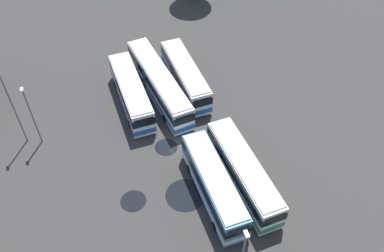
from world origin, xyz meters
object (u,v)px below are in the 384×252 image
object	(u,v)px
bus_row0_slot1	(159,83)
bus_row1_slot2	(243,172)
bus_row0_slot0	(131,93)
lamp_post_by_building	(31,114)
lamp_post_near_entrance	(13,106)
bus_row0_slot2	(185,76)
bus_row1_slot1	(214,185)

from	to	relation	value
bus_row0_slot1	bus_row1_slot2	world-z (taller)	same
bus_row0_slot0	bus_row0_slot1	xyz separation A→B (m)	(-0.77, 3.41, 0.00)
lamp_post_by_building	lamp_post_near_entrance	size ratio (longest dim) A/B	0.80
bus_row0_slot2	lamp_post_by_building	world-z (taller)	lamp_post_by_building
lamp_post_near_entrance	bus_row0_slot0	bearing A→B (deg)	101.31
bus_row1_slot1	bus_row1_slot2	xyz separation A→B (m)	(-0.55, 3.17, 0.00)
bus_row1_slot1	bus_row0_slot2	bearing A→B (deg)	173.82
bus_row0_slot0	lamp_post_by_building	world-z (taller)	lamp_post_by_building
bus_row0_slot0	bus_row0_slot2	bearing A→B (deg)	99.12
bus_row0_slot0	bus_row0_slot2	world-z (taller)	same
bus_row0_slot1	bus_row1_slot1	xyz separation A→B (m)	(15.52, 1.58, -0.00)
bus_row0_slot0	bus_row1_slot1	bearing A→B (deg)	18.69
lamp_post_by_building	lamp_post_near_entrance	distance (m)	1.88
bus_row0_slot1	bus_row1_slot2	size ratio (longest dim) A/B	1.23
bus_row1_slot1	bus_row0_slot1	bearing A→B (deg)	-174.18
bus_row0_slot2	lamp_post_near_entrance	bearing A→B (deg)	-79.47
bus_row1_slot1	lamp_post_by_building	bearing A→B (deg)	-127.37
bus_row1_slot2	bus_row1_slot1	bearing A→B (deg)	-80.13
bus_row1_slot1	bus_row1_slot2	world-z (taller)	same
lamp_post_by_building	bus_row0_slot0	bearing A→B (deg)	105.84
bus_row0_slot1	lamp_post_by_building	world-z (taller)	lamp_post_by_building
lamp_post_by_building	bus_row1_slot1	bearing A→B (deg)	52.63
bus_row0_slot2	lamp_post_near_entrance	size ratio (longest dim) A/B	1.20
bus_row0_slot2	bus_row1_slot1	distance (m)	15.92
bus_row0_slot1	bus_row0_slot2	world-z (taller)	same
bus_row1_slot1	lamp_post_by_building	size ratio (longest dim) A/B	1.49
bus_row1_slot1	lamp_post_near_entrance	world-z (taller)	lamp_post_near_entrance
lamp_post_near_entrance	bus_row0_slot1	bearing A→B (deg)	101.62
lamp_post_by_building	lamp_post_near_entrance	world-z (taller)	lamp_post_near_entrance
bus_row1_slot2	lamp_post_near_entrance	bearing A→B (deg)	-120.41
bus_row0_slot2	bus_row1_slot2	bearing A→B (deg)	5.46
bus_row0_slot2	bus_row1_slot1	size ratio (longest dim) A/B	1.01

